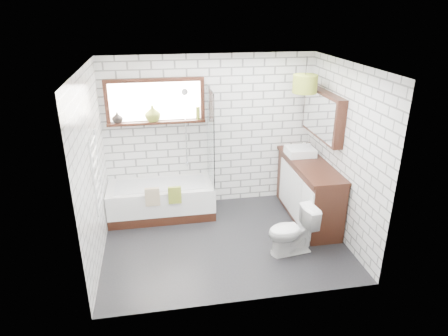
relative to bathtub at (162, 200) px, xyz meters
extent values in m
cube|color=black|center=(0.86, -0.93, -0.27)|extent=(3.40, 2.60, 0.01)
cube|color=white|center=(0.86, -0.93, 2.24)|extent=(3.40, 2.60, 0.01)
cube|color=white|center=(0.86, 0.37, 0.98)|extent=(3.40, 0.01, 2.50)
cube|color=white|center=(0.86, -2.24, 0.98)|extent=(3.40, 0.01, 2.50)
cube|color=white|center=(-0.85, -0.93, 0.98)|extent=(0.01, 2.60, 2.50)
cube|color=white|center=(2.56, -0.93, 0.98)|extent=(0.01, 2.60, 2.50)
cube|color=black|center=(0.01, 0.33, 1.53)|extent=(1.52, 0.16, 0.68)
cube|color=white|center=(-0.80, -0.93, 0.93)|extent=(0.06, 0.52, 1.00)
cube|color=black|center=(2.48, -0.33, 1.38)|extent=(0.16, 1.20, 0.70)
cylinder|color=silver|center=(0.46, 0.33, 1.08)|extent=(0.02, 0.02, 1.30)
cube|color=white|center=(0.00, 0.00, 0.00)|extent=(1.66, 0.73, 0.54)
cube|color=white|center=(0.81, 0.00, 1.02)|extent=(0.02, 0.72, 1.50)
cube|color=olive|center=(0.20, -0.37, 0.25)|extent=(0.20, 0.05, 0.27)
cube|color=tan|center=(-0.13, -0.37, 0.25)|extent=(0.22, 0.05, 0.28)
cube|color=black|center=(2.29, -0.48, 0.21)|extent=(0.54, 1.67, 0.96)
cube|color=white|center=(2.23, -0.16, 0.75)|extent=(0.43, 0.38, 0.13)
cylinder|color=silver|center=(2.39, -0.16, 0.81)|extent=(0.04, 0.04, 0.15)
imported|color=white|center=(1.72, -1.38, 0.07)|extent=(0.46, 0.71, 0.67)
imported|color=olive|center=(-0.05, 0.30, 1.34)|extent=(0.31, 0.31, 0.25)
imported|color=black|center=(-0.58, 0.30, 1.30)|extent=(0.17, 0.17, 0.17)
cylinder|color=olive|center=(0.66, 0.30, 1.31)|extent=(0.08, 0.08, 0.20)
cylinder|color=olive|center=(2.21, -0.20, 1.83)|extent=(0.36, 0.36, 0.27)
camera|label=1|loc=(-0.01, -5.83, 2.93)|focal=32.00mm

